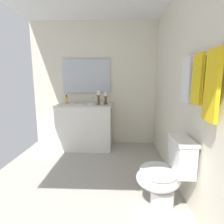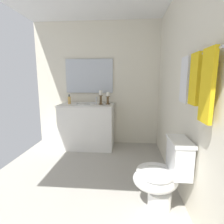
# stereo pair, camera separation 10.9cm
# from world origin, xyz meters

# --- Properties ---
(floor) EXTENTS (3.08, 2.52, 0.02)m
(floor) POSITION_xyz_m (0.00, 0.00, -0.01)
(floor) COLOR #B2ADA3
(floor) RESTS_ON ground
(wall_back) EXTENTS (3.08, 0.04, 2.45)m
(wall_back) POSITION_xyz_m (0.00, 1.26, 1.23)
(wall_back) COLOR silver
(wall_back) RESTS_ON ground
(wall_left) EXTENTS (0.04, 2.52, 2.45)m
(wall_left) POSITION_xyz_m (-1.54, 0.00, 1.23)
(wall_left) COLOR silver
(wall_left) RESTS_ON ground
(vanity_cabinet) EXTENTS (0.58, 1.04, 0.86)m
(vanity_cabinet) POSITION_xyz_m (-1.21, -0.16, 0.43)
(vanity_cabinet) COLOR white
(vanity_cabinet) RESTS_ON ground
(sink_basin) EXTENTS (0.40, 0.40, 0.24)m
(sink_basin) POSITION_xyz_m (-1.21, -0.16, 0.82)
(sink_basin) COLOR white
(sink_basin) RESTS_ON vanity_cabinet
(mirror) EXTENTS (0.02, 0.95, 0.67)m
(mirror) POSITION_xyz_m (-1.49, -0.16, 1.40)
(mirror) COLOR silver
(candle_holder_tall) EXTENTS (0.09, 0.09, 0.23)m
(candle_holder_tall) POSITION_xyz_m (-1.25, 0.25, 0.98)
(candle_holder_tall) COLOR brown
(candle_holder_tall) RESTS_ON vanity_cabinet
(candle_holder_short) EXTENTS (0.09, 0.09, 0.26)m
(candle_holder_short) POSITION_xyz_m (-1.21, 0.12, 1.00)
(candle_holder_short) COLOR brown
(candle_holder_short) RESTS_ON vanity_cabinet
(soap_bottle) EXTENTS (0.06, 0.06, 0.18)m
(soap_bottle) POSITION_xyz_m (-1.24, -0.51, 0.94)
(soap_bottle) COLOR #E5B259
(soap_bottle) RESTS_ON vanity_cabinet
(toilet) EXTENTS (0.39, 0.54, 0.75)m
(toilet) POSITION_xyz_m (0.42, 0.98, 0.37)
(toilet) COLOR white
(toilet) RESTS_ON ground
(towel_bar) EXTENTS (0.77, 0.02, 0.02)m
(towel_bar) POSITION_xyz_m (0.52, 1.20, 1.52)
(towel_bar) COLOR silver
(towel_near_vanity) EXTENTS (0.21, 0.03, 0.45)m
(towel_near_vanity) POSITION_xyz_m (0.26, 1.18, 1.32)
(towel_near_vanity) COLOR white
(towel_near_vanity) RESTS_ON towel_bar
(towel_center) EXTENTS (0.18, 0.03, 0.44)m
(towel_center) POSITION_xyz_m (0.52, 1.18, 1.32)
(towel_center) COLOR yellow
(towel_center) RESTS_ON towel_bar
(towel_near_corner) EXTENTS (0.19, 0.03, 0.54)m
(towel_near_corner) POSITION_xyz_m (0.78, 1.18, 1.28)
(towel_near_corner) COLOR yellow
(towel_near_corner) RESTS_ON towel_bar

